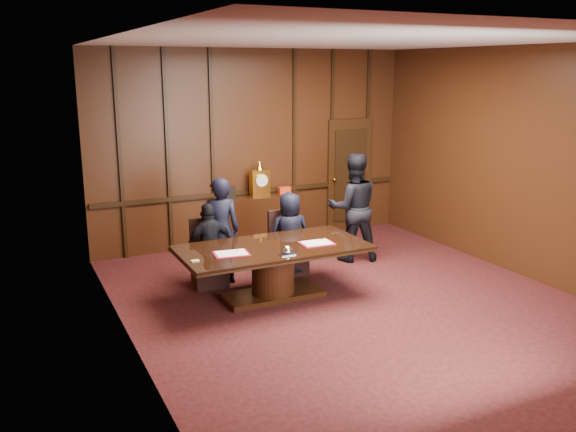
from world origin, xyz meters
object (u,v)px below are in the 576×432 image
(sideboard, at_px, (260,218))
(signatory_right, at_px, (290,234))
(conference_table, at_px, (273,263))
(witness_left, at_px, (220,231))
(signatory_left, at_px, (210,245))
(witness_right, at_px, (353,207))

(sideboard, distance_m, signatory_right, 1.79)
(conference_table, bearing_deg, witness_left, 115.58)
(signatory_left, bearing_deg, sideboard, -133.58)
(conference_table, xyz_separation_m, signatory_right, (0.65, 0.80, 0.15))
(sideboard, distance_m, conference_table, 2.72)
(signatory_left, height_order, witness_left, witness_left)
(conference_table, distance_m, signatory_right, 1.04)
(signatory_left, relative_size, witness_right, 0.70)
(sideboard, bearing_deg, signatory_left, -131.28)
(sideboard, distance_m, witness_left, 2.15)
(conference_table, relative_size, signatory_left, 2.06)
(signatory_left, height_order, signatory_right, signatory_right)
(witness_right, bearing_deg, sideboard, -39.97)
(conference_table, height_order, signatory_right, signatory_right)
(witness_left, height_order, witness_right, witness_right)
(conference_table, distance_m, witness_right, 2.22)
(conference_table, xyz_separation_m, signatory_left, (-0.65, 0.80, 0.13))
(witness_right, bearing_deg, conference_table, 44.46)
(sideboard, relative_size, signatory_left, 1.26)
(sideboard, xyz_separation_m, witness_right, (1.02, -1.54, 0.42))
(conference_table, distance_m, witness_left, 1.07)
(witness_left, bearing_deg, signatory_right, -172.04)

